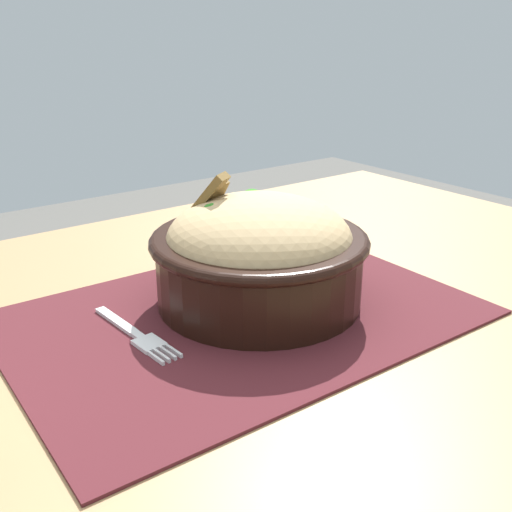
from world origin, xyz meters
name	(u,v)px	position (x,y,z in m)	size (l,w,h in m)	color
table	(277,378)	(0.00, 0.00, 0.64)	(1.06, 0.78, 0.71)	#99754C
placemat	(242,314)	(0.03, -0.02, 0.71)	(0.44, 0.30, 0.00)	#47191E
bowl	(256,253)	(0.00, -0.03, 0.76)	(0.23, 0.23, 0.13)	black
fork	(137,335)	(0.13, -0.04, 0.71)	(0.02, 0.13, 0.00)	silver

